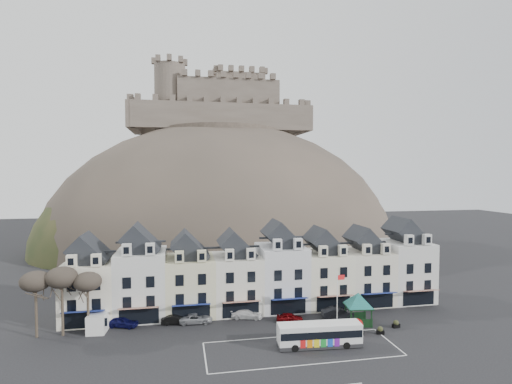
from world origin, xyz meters
TOP-DOWN VIEW (x-y plane):
  - ground at (0.00, 0.00)m, footprint 300.00×300.00m
  - coach_bay_markings at (2.00, 1.25)m, footprint 22.00×7.50m
  - townhouse_terrace at (0.15, 15.97)m, footprint 54.40×9.35m
  - castle_hill at (1.25, 68.95)m, footprint 100.00×76.00m
  - castle at (0.51, 75.93)m, footprint 50.20×22.20m
  - tree_left_far at (-29.00, 10.50)m, footprint 3.61×3.61m
  - tree_left_mid at (-26.00, 10.50)m, footprint 3.78×3.78m
  - tree_left_near at (-23.00, 10.50)m, footprint 3.43×3.43m
  - bus at (4.25, 1.53)m, footprint 9.86×2.92m
  - bus_shelter at (11.75, 7.18)m, footprint 6.58×6.58m
  - red_buoy at (10.26, 4.27)m, footprint 1.49×1.49m
  - flagpole at (8.38, 6.07)m, footprint 1.05×0.12m
  - white_van at (-21.86, 12.00)m, footprint 2.65×5.29m
  - planter_west at (16.06, 5.03)m, footprint 1.05×0.69m
  - planter_east at (13.00, 3.50)m, footprint 1.06×0.75m
  - car_navy at (-19.11, 12.00)m, footprint 4.44×2.93m
  - car_black at (-12.25, 11.67)m, footprint 3.89×1.68m
  - car_silver at (-9.60, 11.57)m, footprint 4.50×2.24m
  - car_white at (-2.59, 12.00)m, footprint 4.67×2.80m
  - car_maroon at (2.92, 9.50)m, footprint 3.84×2.30m
  - car_charcoal at (10.00, 9.51)m, footprint 4.93×2.11m

SIDE VIEW (x-z plane):
  - ground at x=0.00m, z-range 0.00..0.00m
  - coach_bay_markings at x=2.00m, z-range -0.01..0.01m
  - castle_hill at x=1.25m, z-range -33.89..34.11m
  - planter_east at x=13.00m, z-range -0.02..0.94m
  - planter_west at x=16.06m, z-range -0.02..0.97m
  - car_maroon at x=2.92m, z-range 0.00..1.22m
  - car_black at x=-12.25m, z-range 0.00..1.25m
  - car_silver at x=-9.60m, z-range 0.00..1.25m
  - car_white at x=-2.59m, z-range 0.00..1.27m
  - car_navy at x=-19.11m, z-range 0.00..1.41m
  - car_charcoal at x=10.00m, z-range 0.00..1.58m
  - red_buoy at x=10.26m, z-range 0.02..1.87m
  - white_van at x=-21.86m, z-range 0.00..2.34m
  - bus at x=4.25m, z-range 0.14..2.89m
  - bus_shelter at x=11.75m, z-range 1.16..5.38m
  - flagpole at x=8.38m, z-range 0.52..7.78m
  - townhouse_terrace at x=0.15m, z-range -0.60..11.20m
  - tree_left_near at x=-23.00m, z-range 2.64..10.47m
  - tree_left_far at x=-29.00m, z-range 2.78..11.02m
  - tree_left_mid at x=-26.00m, z-range 2.92..11.56m
  - castle at x=0.51m, z-range 29.19..51.19m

